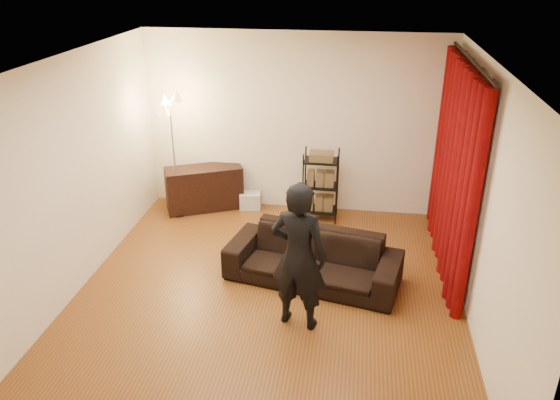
% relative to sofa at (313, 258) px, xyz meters
% --- Properties ---
extents(floor, '(5.00, 5.00, 0.00)m').
position_rel_sofa_xyz_m(floor, '(-0.49, -0.40, -0.30)').
color(floor, brown).
rests_on(floor, ground).
extents(ceiling, '(5.00, 5.00, 0.00)m').
position_rel_sofa_xyz_m(ceiling, '(-0.49, -0.40, 2.40)').
color(ceiling, white).
rests_on(ceiling, ground).
extents(wall_back, '(5.00, 0.00, 5.00)m').
position_rel_sofa_xyz_m(wall_back, '(-0.49, 2.10, 1.05)').
color(wall_back, white).
rests_on(wall_back, ground).
extents(wall_front, '(5.00, 0.00, 5.00)m').
position_rel_sofa_xyz_m(wall_front, '(-0.49, -2.90, 1.05)').
color(wall_front, white).
rests_on(wall_front, ground).
extents(wall_left, '(0.00, 5.00, 5.00)m').
position_rel_sofa_xyz_m(wall_left, '(-2.74, -0.40, 1.05)').
color(wall_left, white).
rests_on(wall_left, ground).
extents(wall_right, '(0.00, 5.00, 5.00)m').
position_rel_sofa_xyz_m(wall_right, '(1.76, -0.40, 1.05)').
color(wall_right, white).
rests_on(wall_right, ground).
extents(curtain_rod, '(0.04, 2.65, 0.04)m').
position_rel_sofa_xyz_m(curtain_rod, '(1.66, 0.73, 2.28)').
color(curtain_rod, black).
rests_on(curtain_rod, wall_right).
extents(curtain, '(0.22, 2.65, 2.55)m').
position_rel_sofa_xyz_m(curtain, '(1.64, 0.73, 0.97)').
color(curtain, '#6C0305').
rests_on(curtain, ground).
extents(sofa, '(2.21, 1.23, 0.61)m').
position_rel_sofa_xyz_m(sofa, '(0.00, 0.00, 0.00)').
color(sofa, black).
rests_on(sofa, ground).
extents(person, '(0.68, 0.52, 1.65)m').
position_rel_sofa_xyz_m(person, '(-0.08, -0.87, 0.52)').
color(person, black).
rests_on(person, ground).
extents(media_cabinet, '(1.24, 0.89, 0.68)m').
position_rel_sofa_xyz_m(media_cabinet, '(-1.87, 1.83, 0.04)').
color(media_cabinet, black).
rests_on(media_cabinet, ground).
extents(storage_boxes, '(0.36, 0.31, 0.27)m').
position_rel_sofa_xyz_m(storage_boxes, '(-1.16, 1.91, -0.17)').
color(storage_boxes, beige).
rests_on(storage_boxes, ground).
extents(wire_shelf, '(0.53, 0.41, 1.08)m').
position_rel_sofa_xyz_m(wire_shelf, '(-0.05, 1.73, 0.23)').
color(wire_shelf, black).
rests_on(wire_shelf, ground).
extents(floor_lamp, '(0.36, 0.36, 1.86)m').
position_rel_sofa_xyz_m(floor_lamp, '(-2.22, 1.56, 0.63)').
color(floor_lamp, silver).
rests_on(floor_lamp, ground).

